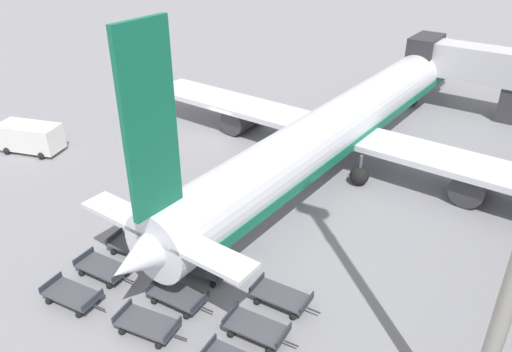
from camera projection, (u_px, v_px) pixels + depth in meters
ground_plane at (219, 137)px, 43.38m from camera, size 500.00×500.00×0.00m
airplane at (350, 120)px, 38.76m from camera, size 38.11×47.00×14.01m
service_van at (30, 137)px, 40.39m from camera, size 5.36×3.36×2.34m
baggage_dolly_row_near_col_a at (72, 295)px, 25.27m from camera, size 3.66×1.68×0.92m
baggage_dolly_row_near_col_b at (147, 324)px, 23.54m from camera, size 3.69×1.78×0.92m
baggage_dolly_row_mid_a_col_a at (103, 268)px, 27.14m from camera, size 3.65×1.66×0.92m
baggage_dolly_row_mid_a_col_b at (178, 296)px, 25.23m from camera, size 3.66×1.67×0.92m
baggage_dolly_row_mid_a_col_c at (257, 328)px, 23.31m from camera, size 3.64×1.63×0.92m
baggage_dolly_row_mid_b_col_a at (134, 246)px, 28.85m from camera, size 3.67×1.71×0.92m
baggage_dolly_row_mid_b_col_b at (202, 268)px, 27.19m from camera, size 3.68×1.74×0.92m
baggage_dolly_row_mid_b_col_c at (281, 297)px, 25.17m from camera, size 3.66×1.69×0.92m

